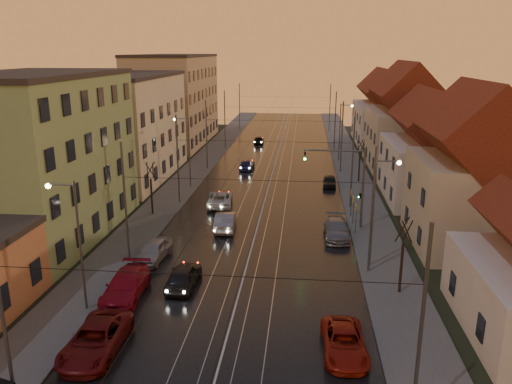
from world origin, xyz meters
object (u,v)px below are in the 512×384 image
(street_lamp_1, at_px, (378,202))
(parked_right_0, at_px, (344,342))
(street_lamp_0, at_px, (74,234))
(parked_right_2, at_px, (329,181))
(driving_car_4, at_px, (259,140))
(street_lamp_3, at_px, (342,126))
(driving_car_0, at_px, (183,276))
(driving_car_3, at_px, (247,165))
(parked_right_1, at_px, (337,229))
(driving_car_1, at_px, (225,221))
(parked_left_2, at_px, (126,285))
(driving_car_2, at_px, (220,199))
(traffic_light_mast, at_px, (352,178))
(parked_left_1, at_px, (96,339))
(street_lamp_2, at_px, (186,145))
(parked_left_3, at_px, (153,251))

(street_lamp_1, xyz_separation_m, parked_right_0, (-2.90, -10.95, -4.24))
(street_lamp_0, xyz_separation_m, parked_right_2, (16.01, 29.87, -4.26))
(parked_right_0, bearing_deg, driving_car_4, 97.21)
(street_lamp_3, relative_size, driving_car_0, 1.82)
(driving_car_3, bearing_deg, street_lamp_3, -153.02)
(street_lamp_3, xyz_separation_m, parked_right_1, (-2.32, -30.29, -4.16))
(street_lamp_1, distance_m, street_lamp_3, 36.00)
(street_lamp_3, bearing_deg, driving_car_1, -112.00)
(parked_left_2, height_order, parked_right_0, parked_left_2)
(street_lamp_1, relative_size, street_lamp_3, 1.00)
(street_lamp_1, distance_m, parked_left_2, 17.72)
(street_lamp_1, relative_size, parked_left_2, 1.49)
(street_lamp_1, bearing_deg, street_lamp_3, 90.00)
(street_lamp_0, relative_size, parked_left_2, 1.49)
(street_lamp_3, relative_size, driving_car_2, 1.56)
(street_lamp_1, relative_size, parked_right_1, 1.59)
(driving_car_2, distance_m, driving_car_4, 34.53)
(traffic_light_mast, relative_size, driving_car_0, 1.64)
(parked_left_1, distance_m, parked_right_2, 36.50)
(street_lamp_0, height_order, parked_left_2, street_lamp_0)
(street_lamp_2, xyz_separation_m, parked_left_2, (2.07, -26.07, -4.11))
(street_lamp_2, bearing_deg, parked_left_3, -84.09)
(driving_car_1, xyz_separation_m, driving_car_3, (-0.74, 22.78, -0.15))
(parked_left_3, xyz_separation_m, parked_right_2, (13.91, 22.14, -0.12))
(street_lamp_0, distance_m, traffic_light_mast, 23.42)
(parked_left_2, xyz_separation_m, parked_right_0, (13.23, -4.87, -0.13))
(traffic_light_mast, bearing_deg, driving_car_0, -133.83)
(parked_left_3, bearing_deg, parked_left_1, -81.49)
(street_lamp_0, bearing_deg, street_lamp_2, 90.00)
(street_lamp_2, distance_m, parked_left_2, 26.47)
(driving_car_0, bearing_deg, street_lamp_1, -160.68)
(parked_left_1, bearing_deg, street_lamp_0, 122.23)
(street_lamp_0, xyz_separation_m, street_lamp_1, (18.21, 8.00, 0.00))
(parked_left_1, distance_m, parked_right_1, 22.20)
(driving_car_1, bearing_deg, parked_right_0, 112.74)
(parked_left_1, height_order, parked_right_1, parked_left_1)
(parked_left_1, bearing_deg, parked_left_3, 92.02)
(driving_car_3, bearing_deg, driving_car_2, 86.63)
(street_lamp_3, distance_m, driving_car_1, 31.82)
(driving_car_4, xyz_separation_m, parked_left_3, (-3.42, -48.28, 0.08))
(traffic_light_mast, distance_m, driving_car_1, 11.44)
(street_lamp_1, distance_m, driving_car_1, 14.22)
(street_lamp_2, xyz_separation_m, driving_car_0, (5.33, -24.26, -4.14))
(street_lamp_3, relative_size, parked_left_3, 1.84)
(parked_right_1, bearing_deg, parked_right_0, -92.25)
(street_lamp_2, relative_size, driving_car_1, 1.70)
(parked_right_1, bearing_deg, street_lamp_0, -139.43)
(driving_car_0, height_order, parked_right_1, driving_car_0)
(parked_left_2, bearing_deg, driving_car_3, 81.91)
(street_lamp_1, bearing_deg, driving_car_0, -161.68)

